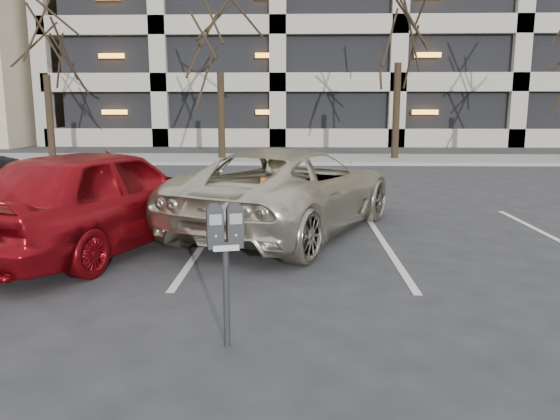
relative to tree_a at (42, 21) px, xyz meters
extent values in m
plane|color=#28282B|center=(10.00, -16.00, -5.49)|extent=(140.00, 140.00, 0.00)
cube|color=gray|center=(10.00, 0.00, -5.43)|extent=(80.00, 4.00, 0.12)
cube|color=silver|center=(5.80, -13.70, -5.48)|extent=(0.10, 5.20, 0.00)
cube|color=silver|center=(8.60, -13.70, -5.48)|extent=(0.10, 5.20, 0.00)
cube|color=silver|center=(11.40, -13.70, -5.48)|extent=(0.10, 5.20, 0.00)
cube|color=black|center=(22.00, 18.00, 3.51)|extent=(49.92, 19.20, 18.00)
cylinder|color=black|center=(0.00, 0.00, -3.78)|extent=(0.28, 0.28, 3.42)
cylinder|color=black|center=(7.00, 0.00, -3.74)|extent=(0.28, 0.28, 3.50)
cylinder|color=black|center=(14.00, 0.00, -3.56)|extent=(0.28, 0.28, 3.85)
cylinder|color=black|center=(9.43, -17.66, -5.04)|extent=(0.06, 0.06, 0.90)
cube|color=black|center=(9.43, -17.66, -4.57)|extent=(0.32, 0.17, 0.06)
cube|color=silver|center=(9.44, -17.72, -4.59)|extent=(0.21, 0.06, 0.05)
cube|color=gray|center=(9.36, -17.75, -4.34)|extent=(0.10, 0.03, 0.09)
cube|color=gray|center=(9.52, -17.70, -4.34)|extent=(0.10, 0.03, 0.09)
imported|color=beige|center=(9.91, -13.02, -4.78)|extent=(4.25, 5.62, 1.42)
cube|color=#F66305|center=(9.56, -13.91, -4.07)|extent=(0.10, 0.20, 0.01)
imported|color=maroon|center=(7.15, -14.34, -4.71)|extent=(3.25, 4.91, 1.55)
camera|label=1|loc=(10.03, -22.16, -3.43)|focal=35.00mm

